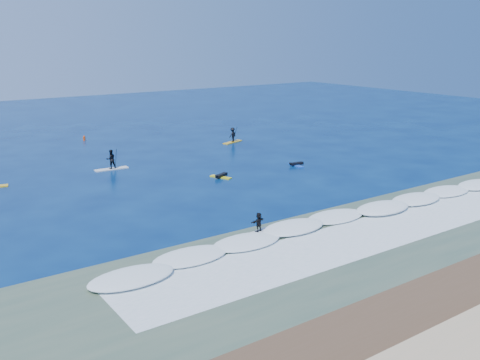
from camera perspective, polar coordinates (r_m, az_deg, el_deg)
ground at (r=44.82m, az=0.74°, el=-1.09°), size 160.00×160.00×0.00m
shallow_water at (r=35.00m, az=14.28°, el=-6.29°), size 90.00×13.00×0.01m
breaking_wave at (r=37.53m, az=9.69°, el=-4.56°), size 40.00×6.00×0.30m
whitewater at (r=35.61m, az=13.07°, el=-5.85°), size 34.00×5.00×0.02m
sup_paddler_center at (r=53.07m, az=-13.59°, el=1.99°), size 3.26×0.98×2.26m
sup_paddler_right at (r=64.96m, az=-0.79°, el=4.74°), size 3.09×1.72×2.11m
prone_paddler_near at (r=48.78m, az=-2.06°, el=0.43°), size 1.63×2.17×0.44m
prone_paddler_far at (r=53.58m, az=5.99°, el=1.69°), size 1.63×2.09×0.43m
wave_surfer at (r=34.65m, az=2.00°, el=-4.66°), size 1.96×0.90×1.37m
marker_buoy at (r=68.99m, az=-16.29°, el=4.32°), size 0.31×0.31×0.74m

